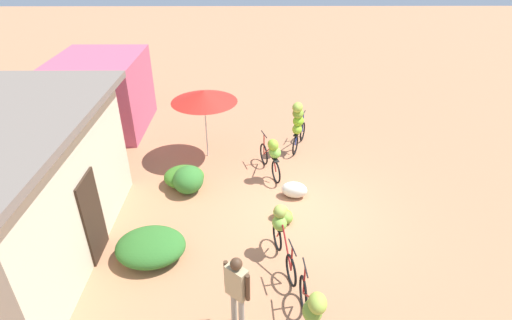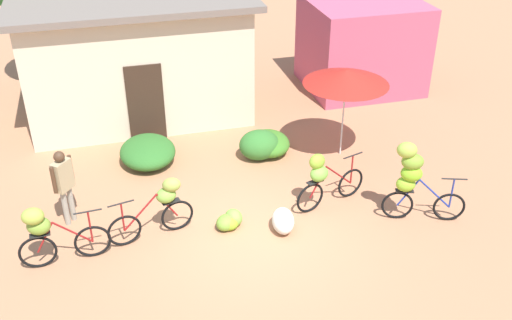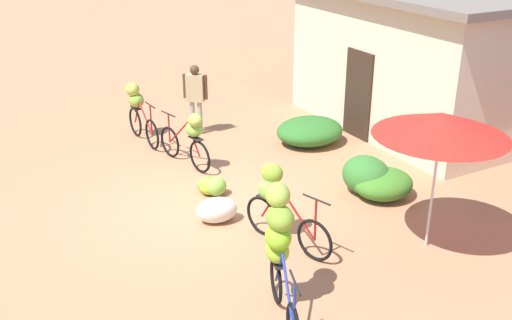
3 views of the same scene
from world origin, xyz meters
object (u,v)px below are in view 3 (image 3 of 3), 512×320
object	(u,v)px
building_low	(408,60)
bicycle_by_shop	(280,241)
person_vendor	(195,92)
produce_sack	(217,210)
bicycle_near_pile	(190,135)
bicycle_center_loaded	(277,200)
bicycle_leftmost	(138,107)
banana_pile_on_ground	(211,186)
market_umbrella	(441,124)

from	to	relation	value
building_low	bicycle_by_shop	distance (m)	7.82
person_vendor	produce_sack	bearing A→B (deg)	-18.85
bicycle_by_shop	bicycle_near_pile	bearing A→B (deg)	170.59
bicycle_center_loaded	bicycle_near_pile	bearing A→B (deg)	-178.95
bicycle_by_shop	building_low	bearing A→B (deg)	127.03
bicycle_leftmost	bicycle_by_shop	xyz separation A→B (m)	(6.94, -0.41, 0.28)
bicycle_center_loaded	building_low	bearing A→B (deg)	120.67
produce_sack	person_vendor	world-z (taller)	person_vendor
person_vendor	bicycle_near_pile	bearing A→B (deg)	-26.77
bicycle_center_loaded	person_vendor	bearing A→B (deg)	170.80
banana_pile_on_ground	produce_sack	distance (m)	1.08
market_umbrella	banana_pile_on_ground	world-z (taller)	market_umbrella
bicycle_leftmost	bicycle_center_loaded	world-z (taller)	bicycle_leftmost
market_umbrella	bicycle_center_loaded	distance (m)	2.67
bicycle_by_shop	produce_sack	world-z (taller)	bicycle_by_shop
market_umbrella	bicycle_center_loaded	bearing A→B (deg)	-121.74
bicycle_leftmost	bicycle_center_loaded	distance (m)	5.44
bicycle_by_shop	bicycle_center_loaded	bearing A→B (deg)	150.27
market_umbrella	person_vendor	distance (m)	6.53
bicycle_near_pile	bicycle_by_shop	distance (m)	4.95
market_umbrella	banana_pile_on_ground	distance (m)	4.37
building_low	produce_sack	size ratio (longest dim) A/B	8.70
bicycle_center_loaded	produce_sack	bearing A→B (deg)	-151.34
market_umbrella	bicycle_leftmost	xyz separation A→B (m)	(-6.65, -2.45, -1.26)
building_low	bicycle_center_loaded	bearing A→B (deg)	-59.33
market_umbrella	building_low	bearing A→B (deg)	142.70
building_low	bicycle_leftmost	world-z (taller)	building_low
bicycle_leftmost	person_vendor	size ratio (longest dim) A/B	1.01
produce_sack	person_vendor	size ratio (longest dim) A/B	0.43
market_umbrella	bicycle_by_shop	xyz separation A→B (m)	(0.28, -2.87, -0.98)
building_low	bicycle_center_loaded	world-z (taller)	building_low
building_low	person_vendor	world-z (taller)	building_low
person_vendor	banana_pile_on_ground	bearing A→B (deg)	-18.65
bicycle_near_pile	produce_sack	distance (m)	2.42
bicycle_center_loaded	bicycle_by_shop	world-z (taller)	bicycle_by_shop
bicycle_center_loaded	person_vendor	world-z (taller)	person_vendor
building_low	bicycle_by_shop	bearing A→B (deg)	-52.97
bicycle_by_shop	bicycle_leftmost	bearing A→B (deg)	176.59
building_low	bicycle_center_loaded	distance (m)	6.30
bicycle_near_pile	produce_sack	bearing A→B (deg)	-12.26
market_umbrella	bicycle_leftmost	world-z (taller)	market_umbrella
bicycle_by_shop	banana_pile_on_ground	size ratio (longest dim) A/B	2.57
person_vendor	building_low	bearing A→B (deg)	66.90
bicycle_near_pile	bicycle_leftmost	bearing A→B (deg)	-169.24
bicycle_by_shop	person_vendor	world-z (taller)	bicycle_by_shop
bicycle_leftmost	banana_pile_on_ground	xyz separation A→B (m)	(3.37, 0.25, -0.61)
bicycle_leftmost	produce_sack	distance (m)	4.42
bicycle_center_loaded	produce_sack	xyz separation A→B (m)	(-1.03, -0.56, -0.52)
building_low	banana_pile_on_ground	world-z (taller)	building_low
bicycle_leftmost	person_vendor	world-z (taller)	person_vendor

